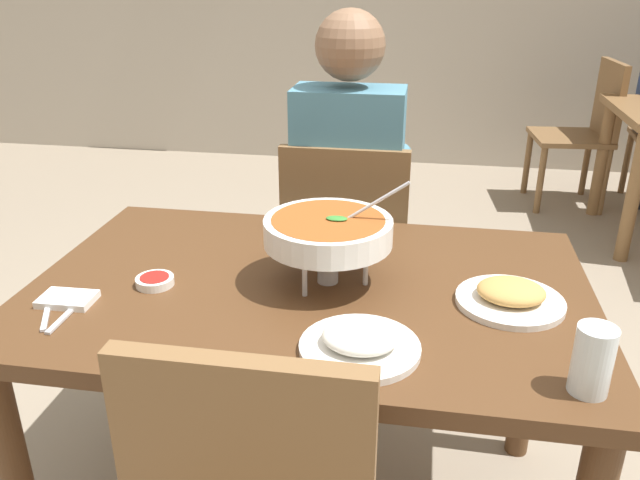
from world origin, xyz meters
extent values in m
cube|color=#51331C|center=(0.00, 0.00, 0.71)|extent=(1.32, 0.85, 0.04)
cylinder|color=#51331C|center=(-0.60, 0.36, 0.35)|extent=(0.07, 0.07, 0.69)
cylinder|color=#51331C|center=(0.60, 0.36, 0.35)|extent=(0.07, 0.07, 0.69)
cube|color=brown|center=(0.00, 0.80, 0.43)|extent=(0.44, 0.44, 0.03)
cube|color=brown|center=(0.00, 0.60, 0.68)|extent=(0.42, 0.04, 0.45)
cylinder|color=brown|center=(0.19, 0.99, 0.21)|extent=(0.04, 0.04, 0.42)
cylinder|color=brown|center=(-0.19, 0.99, 0.21)|extent=(0.04, 0.04, 0.42)
cylinder|color=brown|center=(0.19, 0.61, 0.21)|extent=(0.04, 0.04, 0.42)
cylinder|color=brown|center=(-0.19, 0.61, 0.21)|extent=(0.04, 0.04, 0.42)
cylinder|color=#2D2D38|center=(0.10, 0.82, 0.23)|extent=(0.10, 0.10, 0.45)
cylinder|color=#2D2D38|center=(-0.10, 0.82, 0.23)|extent=(0.10, 0.10, 0.45)
cube|color=#2D2D38|center=(0.00, 0.78, 0.51)|extent=(0.32, 0.32, 0.12)
cube|color=teal|center=(0.00, 0.70, 0.82)|extent=(0.36, 0.20, 0.50)
sphere|color=#846047|center=(0.00, 0.70, 1.20)|extent=(0.22, 0.22, 0.22)
cylinder|color=teal|center=(0.16, 0.90, 0.77)|extent=(0.08, 0.28, 0.08)
cylinder|color=teal|center=(-0.16, 0.90, 0.77)|extent=(0.08, 0.28, 0.08)
cube|color=brown|center=(0.00, -0.57, 0.68)|extent=(0.42, 0.04, 0.45)
cylinder|color=silver|center=(0.13, 0.02, 0.78)|extent=(0.01, 0.01, 0.10)
cylinder|color=silver|center=(0.00, 0.10, 0.78)|extent=(0.01, 0.01, 0.10)
cylinder|color=silver|center=(0.00, -0.06, 0.78)|extent=(0.01, 0.01, 0.10)
torus|color=silver|center=(0.04, 0.02, 0.83)|extent=(0.21, 0.21, 0.01)
cylinder|color=#B2B2B7|center=(0.04, 0.02, 0.75)|extent=(0.05, 0.05, 0.04)
cone|color=orange|center=(0.04, 0.02, 0.78)|extent=(0.02, 0.02, 0.04)
cylinder|color=white|center=(0.04, 0.02, 0.86)|extent=(0.30, 0.30, 0.06)
cylinder|color=#994C1E|center=(0.04, 0.02, 0.89)|extent=(0.26, 0.26, 0.01)
ellipsoid|color=#388433|center=(0.06, 0.02, 0.89)|extent=(0.05, 0.03, 0.01)
cylinder|color=silver|center=(0.13, 0.04, 0.92)|extent=(0.18, 0.01, 0.13)
cylinder|color=white|center=(0.15, -0.26, 0.74)|extent=(0.24, 0.24, 0.01)
ellipsoid|color=white|center=(0.15, -0.26, 0.76)|extent=(0.15, 0.13, 0.04)
cylinder|color=white|center=(0.46, -0.02, 0.74)|extent=(0.24, 0.24, 0.01)
ellipsoid|color=tan|center=(0.46, -0.02, 0.76)|extent=(0.15, 0.13, 0.04)
cylinder|color=white|center=(-0.36, -0.07, 0.74)|extent=(0.09, 0.09, 0.02)
cylinder|color=maroon|center=(-0.36, -0.07, 0.75)|extent=(0.07, 0.07, 0.01)
cube|color=white|center=(-0.52, -0.18, 0.74)|extent=(0.12, 0.08, 0.02)
cube|color=silver|center=(-0.54, -0.23, 0.73)|extent=(0.08, 0.16, 0.01)
cube|color=silver|center=(-0.49, -0.23, 0.73)|extent=(0.01, 0.17, 0.01)
cylinder|color=silver|center=(0.56, -0.32, 0.80)|extent=(0.07, 0.07, 0.13)
cylinder|color=gold|center=(0.56, -0.32, 0.78)|extent=(0.06, 0.06, 0.08)
cylinder|color=brown|center=(1.30, 1.94, 0.35)|extent=(0.07, 0.07, 0.69)
cylinder|color=brown|center=(1.30, 2.62, 0.35)|extent=(0.07, 0.07, 0.69)
cylinder|color=brown|center=(1.58, 3.07, 0.21)|extent=(0.04, 0.04, 0.42)
cylinder|color=brown|center=(1.55, 2.69, 0.21)|extent=(0.04, 0.04, 0.42)
cube|color=brown|center=(1.13, 2.79, 0.43)|extent=(0.48, 0.48, 0.03)
cube|color=brown|center=(1.33, 2.80, 0.68)|extent=(0.08, 0.42, 0.45)
cylinder|color=brown|center=(0.93, 2.96, 0.21)|extent=(0.04, 0.04, 0.42)
cylinder|color=brown|center=(0.96, 2.58, 0.21)|extent=(0.04, 0.04, 0.42)
cylinder|color=brown|center=(1.30, 2.99, 0.21)|extent=(0.04, 0.04, 0.42)
cylinder|color=brown|center=(1.34, 2.61, 0.21)|extent=(0.04, 0.04, 0.42)
camera|label=1|loc=(0.25, -1.33, 1.43)|focal=35.89mm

